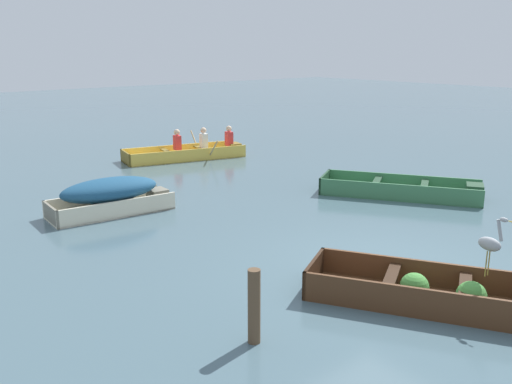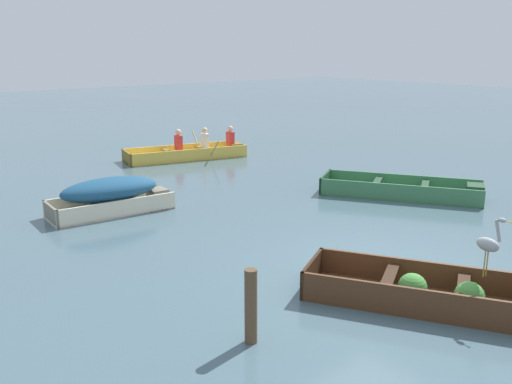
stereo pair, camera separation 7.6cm
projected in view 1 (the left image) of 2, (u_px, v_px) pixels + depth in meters
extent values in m
plane|color=#47606B|center=(387.00, 270.00, 8.80)|extent=(80.00, 80.00, 0.00)
cube|color=#4C2D19|center=(426.00, 301.00, 7.68)|extent=(2.47, 3.28, 0.04)
cube|color=#4C2D19|center=(430.00, 275.00, 8.09)|extent=(1.59, 2.80, 0.41)
cube|color=#4C2D19|center=(424.00, 304.00, 7.18)|extent=(1.59, 2.80, 0.41)
cube|color=black|center=(314.00, 273.00, 8.17)|extent=(0.94, 0.56, 0.41)
cube|color=black|center=(465.00, 287.00, 7.44)|extent=(0.91, 0.60, 0.04)
cube|color=black|center=(391.00, 277.00, 7.77)|extent=(0.91, 0.60, 0.04)
sphere|color=#428438|center=(471.00, 296.00, 7.33)|extent=(0.39, 0.39, 0.39)
sphere|color=#428438|center=(414.00, 287.00, 7.61)|extent=(0.39, 0.39, 0.39)
cube|color=#387047|center=(400.00, 195.00, 13.17)|extent=(2.81, 3.63, 0.04)
cube|color=#387047|center=(402.00, 182.00, 13.61)|extent=(1.91, 3.08, 0.39)
cube|color=#387047|center=(398.00, 193.00, 12.64)|extent=(1.91, 3.08, 0.39)
cube|color=#1E3D27|center=(325.00, 182.00, 13.67)|extent=(0.97, 0.62, 0.39)
cube|color=#1E3D27|center=(474.00, 192.00, 12.63)|extent=(0.61, 0.57, 0.35)
cube|color=#1E3D27|center=(424.00, 185.00, 12.94)|extent=(0.95, 0.66, 0.04)
cube|color=#1E3D27|center=(377.00, 182.00, 13.27)|extent=(0.95, 0.66, 0.04)
cube|color=beige|center=(111.00, 212.00, 11.78)|extent=(2.56, 1.14, 0.04)
cube|color=beige|center=(103.00, 200.00, 12.09)|extent=(2.48, 0.26, 0.36)
cube|color=beige|center=(119.00, 210.00, 11.39)|extent=(2.48, 0.26, 0.36)
cube|color=gray|center=(51.00, 215.00, 11.06)|extent=(0.13, 0.93, 0.36)
cube|color=gray|center=(158.00, 196.00, 12.33)|extent=(0.39, 0.45, 0.33)
cube|color=gray|center=(127.00, 198.00, 11.92)|extent=(0.23, 0.84, 0.04)
cube|color=gray|center=(93.00, 203.00, 11.51)|extent=(0.23, 0.84, 0.04)
ellipsoid|color=navy|center=(110.00, 190.00, 11.66)|extent=(2.11, 1.06, 0.48)
cube|color=#E5BC47|center=(184.00, 158.00, 17.46)|extent=(3.81, 1.89, 0.04)
cube|color=#E5BC47|center=(179.00, 150.00, 17.85)|extent=(3.57, 0.92, 0.37)
cube|color=#E5BC47|center=(190.00, 156.00, 16.98)|extent=(3.57, 0.92, 0.37)
cube|color=olive|center=(126.00, 158.00, 16.64)|extent=(0.30, 1.03, 0.37)
cube|color=olive|center=(234.00, 148.00, 18.12)|extent=(0.46, 0.54, 0.33)
cube|color=olive|center=(201.00, 149.00, 17.63)|extent=(0.38, 0.96, 0.04)
cube|color=olive|center=(167.00, 151.00, 17.16)|extent=(0.38, 0.96, 0.04)
cube|color=red|center=(177.00, 143.00, 17.24)|extent=(0.24, 0.31, 0.44)
sphere|color=beige|center=(177.00, 132.00, 17.16)|extent=(0.18, 0.18, 0.18)
cube|color=white|center=(204.00, 141.00, 17.61)|extent=(0.24, 0.31, 0.44)
sphere|color=beige|center=(203.00, 130.00, 17.53)|extent=(0.18, 0.18, 0.18)
cube|color=red|center=(229.00, 139.00, 17.98)|extent=(0.24, 0.31, 0.44)
sphere|color=beige|center=(229.00, 129.00, 17.90)|extent=(0.18, 0.18, 0.18)
cylinder|color=tan|center=(194.00, 140.00, 18.35)|extent=(0.20, 0.63, 0.55)
cylinder|color=tan|center=(214.00, 148.00, 16.92)|extent=(0.20, 0.63, 0.55)
cylinder|color=olive|center=(489.00, 263.00, 7.46)|extent=(0.02, 0.02, 0.35)
cylinder|color=olive|center=(486.00, 264.00, 7.42)|extent=(0.02, 0.02, 0.35)
ellipsoid|color=#93999E|center=(490.00, 244.00, 7.38)|extent=(0.17, 0.33, 0.18)
cylinder|color=#93999E|center=(500.00, 230.00, 7.23)|extent=(0.05, 0.12, 0.28)
ellipsoid|color=#93999E|center=(504.00, 220.00, 7.16)|extent=(0.07, 0.11, 0.06)
cone|color=gold|center=(510.00, 221.00, 7.09)|extent=(0.03, 0.10, 0.02)
cylinder|color=brown|center=(254.00, 306.00, 6.55)|extent=(0.15, 0.15, 0.91)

